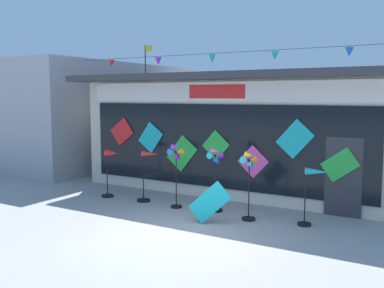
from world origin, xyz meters
TOP-DOWN VIEW (x-y plane):
  - ground_plane at (0.00, 0.00)m, footprint 80.00×80.00m
  - kite_shop_building at (-0.83, 5.97)m, footprint 10.30×6.64m
  - wind_spinner_far_left at (-3.66, 1.72)m, footprint 0.58×0.36m
  - wind_spinner_left at (-2.37, 1.81)m, footprint 0.69×0.38m
  - wind_spinner_center_left at (-1.32, 1.67)m, footprint 0.42×0.30m
  - wind_spinner_center_right at (-0.24, 1.89)m, footprint 0.41×0.37m
  - wind_spinner_right at (0.83, 1.59)m, footprint 0.39×0.33m
  - wind_spinner_far_right at (2.30, 1.87)m, footprint 0.69×0.32m
  - display_kite_on_ground at (0.14, 0.89)m, footprint 1.03×0.30m
  - neighbour_building at (-10.21, 6.88)m, footprint 7.18×9.42m

SIDE VIEW (x-z plane):
  - ground_plane at x=0.00m, z-range 0.00..0.00m
  - display_kite_on_ground at x=0.14m, z-range 0.00..1.03m
  - wind_spinner_left at x=-2.37m, z-range 0.14..1.62m
  - wind_spinner_far_right at x=2.30m, z-range 0.24..1.62m
  - wind_spinner_far_left at x=-3.66m, z-range 0.22..1.67m
  - wind_spinner_center_right at x=-0.24m, z-range 0.21..1.90m
  - wind_spinner_right at x=0.83m, z-range 0.26..1.95m
  - wind_spinner_center_left at x=-1.32m, z-range 0.36..2.10m
  - kite_shop_building at x=-0.83m, z-range -0.66..4.37m
  - neighbour_building at x=-10.21m, z-range 0.00..4.39m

